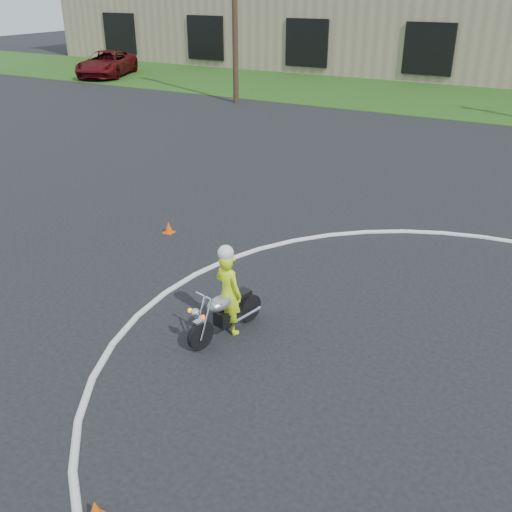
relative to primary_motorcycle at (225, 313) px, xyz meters
The scene contains 4 objects.
primary_motorcycle is the anchor object (origin of this frame).
rider_primary_grp 0.39m from the primary_motorcycle, 88.16° to the left, with size 0.62×0.48×1.67m.
pickup_grp 32.10m from the primary_motorcycle, 135.56° to the left, with size 4.54×6.27×1.58m.
warehouse 40.26m from the primary_motorcycle, 110.14° to the left, with size 41.00×17.00×8.30m.
Camera 1 is at (0.33, -4.76, 5.56)m, focal length 40.00 mm.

